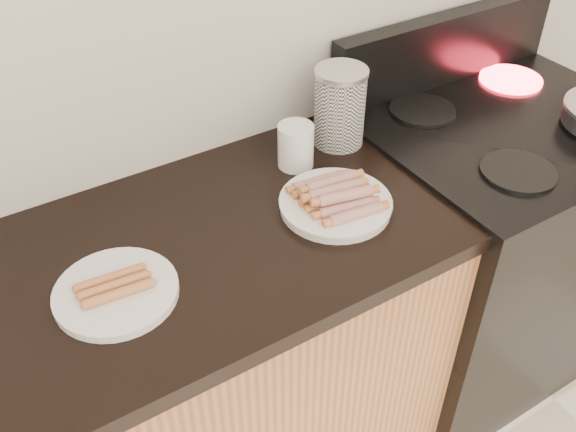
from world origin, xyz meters
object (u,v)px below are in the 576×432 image
stove (481,249)px  mug (296,146)px  main_plate (335,205)px  side_plate (116,292)px  canister (340,107)px

stove → mug: bearing=165.4°
stove → main_plate: main_plate is taller
stove → side_plate: 1.21m
stove → mug: mug is taller
stove → main_plate: bearing=-176.4°
side_plate → mug: size_ratio=2.19×
side_plate → stove: bearing=1.8°
side_plate → canister: (0.67, 0.22, 0.09)m
mug → main_plate: bearing=-95.0°
main_plate → canister: bearing=53.4°
stove → mug: size_ratio=8.39×
side_plate → canister: bearing=18.0°
side_plate → canister: 0.72m
main_plate → side_plate: size_ratio=1.04×
main_plate → side_plate: (-0.51, 0.00, 0.00)m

